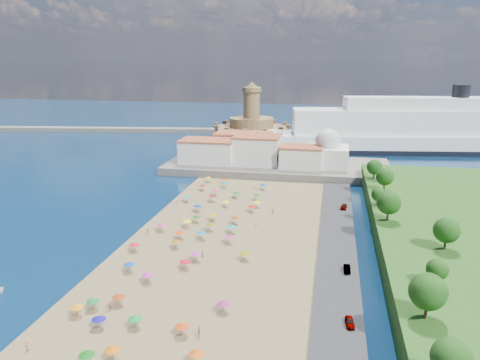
# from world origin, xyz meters

# --- Properties ---
(ground) EXTENTS (700.00, 700.00, 0.00)m
(ground) POSITION_xyz_m (0.00, 0.00, 0.00)
(ground) COLOR #071938
(ground) RESTS_ON ground
(terrace) EXTENTS (90.00, 36.00, 3.00)m
(terrace) POSITION_xyz_m (10.00, 73.00, 1.50)
(terrace) COLOR #59544C
(terrace) RESTS_ON ground
(jetty) EXTENTS (18.00, 70.00, 2.40)m
(jetty) POSITION_xyz_m (-12.00, 108.00, 1.20)
(jetty) COLOR #59544C
(jetty) RESTS_ON ground
(breakwater) EXTENTS (199.03, 34.77, 2.60)m
(breakwater) POSITION_xyz_m (-110.00, 153.00, 1.30)
(breakwater) COLOR #59544C
(breakwater) RESTS_ON ground
(waterfront_buildings) EXTENTS (57.00, 29.00, 11.00)m
(waterfront_buildings) POSITION_xyz_m (-3.05, 73.64, 7.88)
(waterfront_buildings) COLOR silver
(waterfront_buildings) RESTS_ON terrace
(domed_building) EXTENTS (16.00, 16.00, 15.00)m
(domed_building) POSITION_xyz_m (30.00, 71.00, 8.97)
(domed_building) COLOR silver
(domed_building) RESTS_ON terrace
(fortress) EXTENTS (40.00, 40.00, 32.40)m
(fortress) POSITION_xyz_m (-12.00, 138.00, 6.68)
(fortress) COLOR olive
(fortress) RESTS_ON ground
(cruise_ship) EXTENTS (150.05, 43.71, 32.43)m
(cruise_ship) POSITION_xyz_m (71.08, 124.48, 9.60)
(cruise_ship) COLOR black
(cruise_ship) RESTS_ON ground
(beach_parasols) EXTENTS (30.53, 116.98, 2.20)m
(beach_parasols) POSITION_xyz_m (-1.43, -9.60, 2.15)
(beach_parasols) COLOR gray
(beach_parasols) RESTS_ON beach
(beachgoers) EXTENTS (31.46, 97.75, 1.89)m
(beachgoers) POSITION_xyz_m (-1.31, -10.85, 1.12)
(beachgoers) COLOR tan
(beachgoers) RESTS_ON beach
(parked_cars) EXTENTS (2.23, 68.64, 1.43)m
(parked_cars) POSITION_xyz_m (36.00, -5.25, 1.36)
(parked_cars) COLOR gray
(parked_cars) RESTS_ON promenade
(hillside_trees) EXTENTS (15.90, 107.53, 7.62)m
(hillside_trees) POSITION_xyz_m (48.10, -8.11, 10.13)
(hillside_trees) COLOR #382314
(hillside_trees) RESTS_ON hillside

